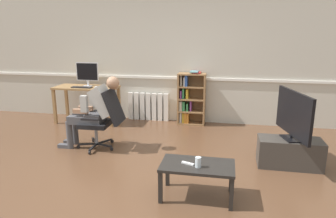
{
  "coord_description": "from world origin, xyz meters",
  "views": [
    {
      "loc": [
        1.03,
        -3.66,
        1.87
      ],
      "look_at": [
        0.15,
        0.85,
        0.7
      ],
      "focal_mm": 32.75,
      "sensor_mm": 36.0,
      "label": 1
    }
  ],
  "objects_px": {
    "computer_desk": "(87,92)",
    "spare_remote": "(188,163)",
    "person_seated": "(94,110)",
    "office_chair": "(104,117)",
    "imac_monitor": "(87,73)",
    "radiator": "(148,107)",
    "tv_screen": "(294,115)",
    "keyboard": "(82,87)",
    "computer_mouse": "(96,87)",
    "drinking_glass": "(198,162)",
    "tv_stand": "(289,153)",
    "bookshelf": "(190,99)",
    "coffee_table": "(197,169)"
  },
  "relations": [
    {
      "from": "imac_monitor",
      "to": "bookshelf",
      "type": "bearing_deg",
      "value": 5.68
    },
    {
      "from": "tv_screen",
      "to": "spare_remote",
      "type": "bearing_deg",
      "value": 115.9
    },
    {
      "from": "drinking_glass",
      "to": "computer_desk",
      "type": "bearing_deg",
      "value": 134.03
    },
    {
      "from": "computer_desk",
      "to": "radiator",
      "type": "distance_m",
      "value": 1.33
    },
    {
      "from": "computer_desk",
      "to": "drinking_glass",
      "type": "xyz_separation_m",
      "value": [
        2.59,
        -2.68,
        -0.18
      ]
    },
    {
      "from": "keyboard",
      "to": "spare_remote",
      "type": "distance_m",
      "value": 3.54
    },
    {
      "from": "radiator",
      "to": "office_chair",
      "type": "distance_m",
      "value": 1.78
    },
    {
      "from": "computer_desk",
      "to": "coffee_table",
      "type": "bearing_deg",
      "value": -45.29
    },
    {
      "from": "imac_monitor",
      "to": "radiator",
      "type": "height_order",
      "value": "imac_monitor"
    },
    {
      "from": "person_seated",
      "to": "office_chair",
      "type": "bearing_deg",
      "value": 90.0
    },
    {
      "from": "bookshelf",
      "to": "tv_screen",
      "type": "height_order",
      "value": "bookshelf"
    },
    {
      "from": "drinking_glass",
      "to": "computer_mouse",
      "type": "bearing_deg",
      "value": 132.1
    },
    {
      "from": "keyboard",
      "to": "drinking_glass",
      "type": "relative_size",
      "value": 3.63
    },
    {
      "from": "computer_mouse",
      "to": "radiator",
      "type": "height_order",
      "value": "computer_mouse"
    },
    {
      "from": "bookshelf",
      "to": "coffee_table",
      "type": "bearing_deg",
      "value": -81.14
    },
    {
      "from": "tv_screen",
      "to": "tv_stand",
      "type": "bearing_deg",
      "value": 90.0
    },
    {
      "from": "drinking_glass",
      "to": "keyboard",
      "type": "bearing_deg",
      "value": 135.9
    },
    {
      "from": "drinking_glass",
      "to": "radiator",
      "type": "bearing_deg",
      "value": 114.04
    },
    {
      "from": "bookshelf",
      "to": "office_chair",
      "type": "relative_size",
      "value": 1.12
    },
    {
      "from": "keyboard",
      "to": "tv_stand",
      "type": "relative_size",
      "value": 0.49
    },
    {
      "from": "bookshelf",
      "to": "person_seated",
      "type": "height_order",
      "value": "person_seated"
    },
    {
      "from": "bookshelf",
      "to": "spare_remote",
      "type": "distance_m",
      "value": 2.93
    },
    {
      "from": "radiator",
      "to": "coffee_table",
      "type": "height_order",
      "value": "radiator"
    },
    {
      "from": "radiator",
      "to": "drinking_glass",
      "type": "distance_m",
      "value": 3.36
    },
    {
      "from": "radiator",
      "to": "coffee_table",
      "type": "bearing_deg",
      "value": -65.63
    },
    {
      "from": "keyboard",
      "to": "computer_mouse",
      "type": "distance_m",
      "value": 0.31
    },
    {
      "from": "office_chair",
      "to": "spare_remote",
      "type": "relative_size",
      "value": 6.55
    },
    {
      "from": "imac_monitor",
      "to": "drinking_glass",
      "type": "xyz_separation_m",
      "value": [
        2.58,
        -2.75,
        -0.57
      ]
    },
    {
      "from": "tv_stand",
      "to": "spare_remote",
      "type": "bearing_deg",
      "value": -139.8
    },
    {
      "from": "computer_desk",
      "to": "computer_mouse",
      "type": "distance_m",
      "value": 0.33
    },
    {
      "from": "tv_stand",
      "to": "coffee_table",
      "type": "relative_size",
      "value": 1.04
    },
    {
      "from": "computer_desk",
      "to": "spare_remote",
      "type": "relative_size",
      "value": 8.66
    },
    {
      "from": "imac_monitor",
      "to": "coffee_table",
      "type": "bearing_deg",
      "value": -46.21
    },
    {
      "from": "person_seated",
      "to": "spare_remote",
      "type": "xyz_separation_m",
      "value": [
        1.69,
        -1.26,
        -0.23
      ]
    },
    {
      "from": "coffee_table",
      "to": "office_chair",
      "type": "bearing_deg",
      "value": 142.74
    },
    {
      "from": "bookshelf",
      "to": "office_chair",
      "type": "height_order",
      "value": "bookshelf"
    },
    {
      "from": "bookshelf",
      "to": "drinking_glass",
      "type": "bearing_deg",
      "value": -81.12
    },
    {
      "from": "bookshelf",
      "to": "office_chair",
      "type": "bearing_deg",
      "value": -125.83
    },
    {
      "from": "coffee_table",
      "to": "drinking_glass",
      "type": "height_order",
      "value": "drinking_glass"
    },
    {
      "from": "person_seated",
      "to": "drinking_glass",
      "type": "bearing_deg",
      "value": 52.38
    },
    {
      "from": "radiator",
      "to": "tv_screen",
      "type": "xyz_separation_m",
      "value": [
        2.56,
        -1.91,
        0.47
      ]
    },
    {
      "from": "computer_mouse",
      "to": "radiator",
      "type": "relative_size",
      "value": 0.11
    },
    {
      "from": "coffee_table",
      "to": "computer_mouse",
      "type": "bearing_deg",
      "value": 132.8
    },
    {
      "from": "keyboard",
      "to": "tv_stand",
      "type": "xyz_separation_m",
      "value": [
        3.8,
        -1.38,
        -0.56
      ]
    },
    {
      "from": "bookshelf",
      "to": "tv_screen",
      "type": "bearing_deg",
      "value": -47.54
    },
    {
      "from": "keyboard",
      "to": "computer_desk",
      "type": "bearing_deg",
      "value": 77.85
    },
    {
      "from": "imac_monitor",
      "to": "keyboard",
      "type": "height_order",
      "value": "imac_monitor"
    },
    {
      "from": "tv_stand",
      "to": "drinking_glass",
      "type": "distance_m",
      "value": 1.68
    },
    {
      "from": "radiator",
      "to": "office_chair",
      "type": "height_order",
      "value": "office_chair"
    },
    {
      "from": "bookshelf",
      "to": "radiator",
      "type": "bearing_deg",
      "value": 173.56
    }
  ]
}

